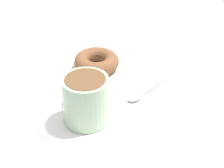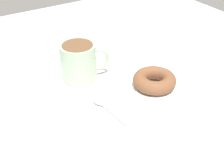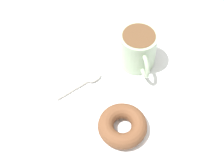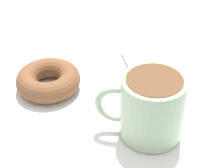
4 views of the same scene
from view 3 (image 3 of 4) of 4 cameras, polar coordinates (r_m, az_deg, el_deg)
The scene contains 5 objects.
ground_plane at distance 70.16cm, azimuth 1.20°, elevation -2.52°, with size 120.00×120.00×2.00cm, color #99A8B7.
napkin at distance 69.96cm, azimuth 0.00°, elevation -0.97°, with size 35.06×35.06×0.30cm, color white.
coffee_cup at distance 70.94cm, azimuth 4.76°, elevation 6.37°, with size 8.44×11.64×8.93cm.
donut at distance 63.60cm, azimuth 1.93°, elevation -7.62°, with size 10.08×10.08×3.26cm, color brown.
spoon at distance 70.83cm, azimuth -4.31°, elevation 0.67°, with size 11.60×2.67×0.90cm.
Camera 3 is at (-20.38, -29.93, 59.09)cm, focal length 50.00 mm.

